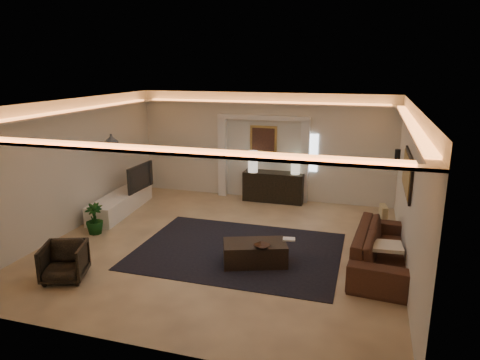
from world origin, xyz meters
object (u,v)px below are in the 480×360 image
(console, at_px, (274,187))
(armchair, at_px, (64,262))
(coffee_table, at_px, (255,253))
(sofa, at_px, (384,249))

(console, height_order, armchair, console)
(console, height_order, coffee_table, console)
(coffee_table, bearing_deg, armchair, -172.99)
(console, bearing_deg, sofa, -50.78)
(sofa, xyz_separation_m, armchair, (-5.26, -2.04, -0.04))
(console, xyz_separation_m, coffee_table, (0.51, -3.91, -0.20))
(console, bearing_deg, armchair, -114.53)
(coffee_table, distance_m, armchair, 3.36)
(console, relative_size, coffee_table, 1.40)
(armchair, bearing_deg, coffee_table, 6.70)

